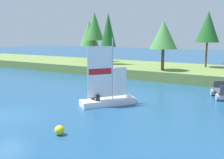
# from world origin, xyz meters

# --- Properties ---
(ground_plane) EXTENTS (200.00, 200.00, 0.00)m
(ground_plane) POSITION_xyz_m (0.00, 0.00, 0.00)
(ground_plane) COLOR navy
(shore_bank) EXTENTS (80.00, 11.64, 1.19)m
(shore_bank) POSITION_xyz_m (0.00, 23.19, 0.59)
(shore_bank) COLOR olive
(shore_bank) RESTS_ON ground
(shoreline_tree_left) EXTENTS (3.35, 3.35, 6.66)m
(shoreline_tree_left) POSITION_xyz_m (-12.29, 26.22, 5.69)
(shoreline_tree_left) COLOR brown
(shoreline_tree_left) RESTS_ON shore_bank
(shoreline_tree_midleft) EXTENTS (2.99, 2.99, 8.01)m
(shoreline_tree_midleft) POSITION_xyz_m (-10.03, 24.59, 6.87)
(shoreline_tree_midleft) COLOR brown
(shoreline_tree_midleft) RESTS_ON shore_bank
(shoreline_tree_centre) EXTENTS (2.28, 2.28, 7.44)m
(shoreline_tree_centre) POSITION_xyz_m (-5.68, 21.88, 6.14)
(shoreline_tree_centre) COLOR brown
(shoreline_tree_centre) RESTS_ON shore_bank
(shoreline_tree_midright) EXTENTS (3.30, 3.30, 5.90)m
(shoreline_tree_midright) POSITION_xyz_m (3.71, 19.34, 5.40)
(shoreline_tree_midright) COLOR brown
(shoreline_tree_midright) RESTS_ON shore_bank
(shoreline_tree_right) EXTENTS (2.96, 2.96, 7.31)m
(shoreline_tree_right) POSITION_xyz_m (7.58, 25.25, 6.47)
(shoreline_tree_right) COLOR brown
(shoreline_tree_right) RESTS_ON shore_bank
(sailboat) EXTENTS (3.82, 4.59, 5.52)m
(sailboat) POSITION_xyz_m (4.65, 6.51, 0.42)
(sailboat) COLOR white
(sailboat) RESTS_ON ground
(channel_buoy) EXTENTS (0.53, 0.53, 0.53)m
(channel_buoy) POSITION_xyz_m (5.35, -0.64, 0.26)
(channel_buoy) COLOR yellow
(channel_buoy) RESTS_ON ground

